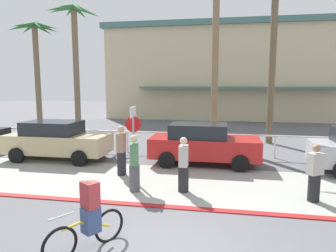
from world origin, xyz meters
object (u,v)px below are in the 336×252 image
at_px(pedestrian_2, 315,176).
at_px(palm_tree_4, 274,25).
at_px(palm_tree_2, 74,37).
at_px(cyclist_yellow_0, 89,216).
at_px(pedestrian_1, 134,166).
at_px(pedestrian_3, 121,152).
at_px(car_red_2, 203,144).
at_px(palm_tree_1, 36,48).
at_px(pedestrian_0, 183,167).
at_px(car_tan_1, 57,140).
at_px(palm_tree_3, 216,13).
at_px(stop_sign_bike_lane, 133,133).

bearing_deg(pedestrian_2, palm_tree_4, 89.93).
bearing_deg(palm_tree_2, cyclist_yellow_0, -62.37).
relative_size(pedestrian_1, pedestrian_3, 0.98).
xyz_separation_m(palm_tree_4, car_red_2, (-3.35, -5.29, -5.57)).
bearing_deg(palm_tree_1, pedestrian_0, -41.04).
height_order(palm_tree_2, pedestrian_3, palm_tree_2).
height_order(cyclist_yellow_0, pedestrian_2, pedestrian_2).
relative_size(car_tan_1, pedestrian_3, 2.42).
height_order(palm_tree_1, car_red_2, palm_tree_1).
bearing_deg(palm_tree_3, cyclist_yellow_0, -100.32).
xyz_separation_m(palm_tree_1, cyclist_yellow_0, (9.72, -13.26, -4.96)).
xyz_separation_m(palm_tree_4, pedestrian_3, (-6.14, -7.36, -5.59)).
bearing_deg(pedestrian_3, pedestrian_1, -58.47).
relative_size(palm_tree_1, palm_tree_2, 0.90).
xyz_separation_m(palm_tree_3, car_tan_1, (-6.61, -4.69, -6.07)).
distance_m(stop_sign_bike_lane, car_tan_1, 4.94).
bearing_deg(palm_tree_3, pedestrian_2, -68.78).
height_order(palm_tree_2, pedestrian_2, palm_tree_2).
relative_size(palm_tree_1, pedestrian_3, 4.04).
bearing_deg(palm_tree_3, palm_tree_1, 170.69).
bearing_deg(palm_tree_4, car_tan_1, -149.88).
distance_m(palm_tree_2, car_tan_1, 8.14).
bearing_deg(stop_sign_bike_lane, pedestrian_2, -7.49).
xyz_separation_m(pedestrian_1, pedestrian_2, (5.18, 0.13, -0.07)).
distance_m(palm_tree_3, pedestrian_1, 10.28).
xyz_separation_m(stop_sign_bike_lane, pedestrian_0, (1.75, -0.62, -0.89)).
bearing_deg(stop_sign_bike_lane, palm_tree_3, 71.39).
relative_size(palm_tree_3, pedestrian_0, 5.72).
height_order(stop_sign_bike_lane, pedestrian_0, stop_sign_bike_lane).
relative_size(palm_tree_4, pedestrian_0, 5.07).
relative_size(palm_tree_1, pedestrian_1, 4.14).
height_order(palm_tree_4, pedestrian_0, palm_tree_4).
xyz_separation_m(palm_tree_4, cyclist_yellow_0, (-5.13, -12.26, -5.75)).
height_order(palm_tree_3, pedestrian_1, palm_tree_3).
distance_m(stop_sign_bike_lane, pedestrian_0, 2.06).
relative_size(palm_tree_1, car_tan_1, 1.67).
distance_m(palm_tree_1, pedestrian_0, 15.54).
relative_size(palm_tree_1, car_red_2, 1.67).
bearing_deg(cyclist_yellow_0, palm_tree_1, 126.23).
bearing_deg(pedestrian_1, pedestrian_3, 121.53).
distance_m(palm_tree_2, pedestrian_3, 10.81).
relative_size(car_red_2, cyclist_yellow_0, 2.83).
relative_size(palm_tree_3, pedestrian_2, 5.94).
relative_size(cyclist_yellow_0, pedestrian_2, 0.94).
xyz_separation_m(car_tan_1, pedestrian_2, (9.66, -3.16, -0.11)).
xyz_separation_m(car_tan_1, pedestrian_0, (5.96, -3.07, -0.08)).
bearing_deg(car_red_2, palm_tree_2, 146.28).
distance_m(palm_tree_2, pedestrian_0, 13.12).
height_order(stop_sign_bike_lane, pedestrian_3, stop_sign_bike_lane).
height_order(palm_tree_4, car_red_2, palm_tree_4).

